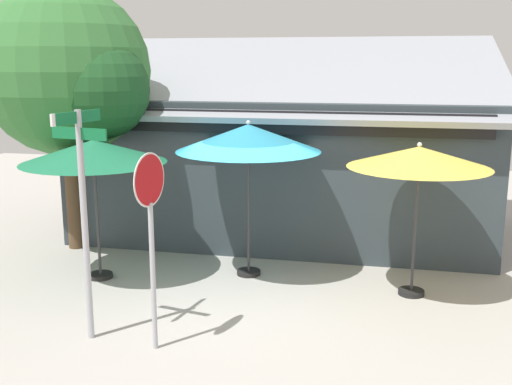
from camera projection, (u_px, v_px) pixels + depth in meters
The scene contains 8 objects.
ground_plane at pixel (241, 305), 10.06m from camera, with size 28.00×28.00×0.10m, color #ADA8A0.
cafe_building at pixel (287, 159), 14.18m from camera, with size 9.41×5.34×4.52m.
street_sign_post at pixel (83, 203), 8.33m from camera, with size 0.89×0.95×3.27m.
stop_sign at pixel (151, 216), 8.03m from camera, with size 0.15×0.72×2.74m.
patio_umbrella_forest_green_left at pixel (94, 152), 10.68m from camera, with size 2.57×2.57×2.62m.
patio_umbrella_teal_center at pixel (248, 139), 10.80m from camera, with size 2.61×2.61×2.88m.
patio_umbrella_mustard_right at pixel (419, 158), 9.88m from camera, with size 2.34×2.34×2.62m.
shade_tree at pixel (71, 74), 12.15m from camera, with size 3.62×3.43×5.42m.
Camera 1 is at (2.25, -9.17, 3.90)m, focal length 42.63 mm.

